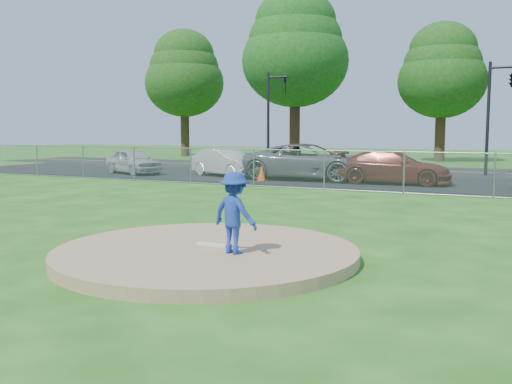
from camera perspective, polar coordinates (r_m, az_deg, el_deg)
ground at (r=19.43m, az=10.44°, el=-0.61°), size 120.00×120.00×0.00m
pitchers_mound at (r=10.26m, az=-4.95°, el=-6.10°), size 5.40×5.40×0.20m
pitching_rubber at (r=10.40m, az=-4.38°, el=-5.25°), size 0.60×0.15×0.04m
chain_link_fence at (r=21.28m, az=11.94°, el=1.98°), size 40.00×0.06×1.50m
parking_lot at (r=25.71m, az=14.37°, el=0.97°), size 50.00×8.00×0.01m
street at (r=33.07m, az=17.03°, el=2.03°), size 60.00×7.00×0.01m
tree_far_left at (r=49.90m, az=-7.19°, el=11.71°), size 6.72×6.72×10.74m
tree_left at (r=43.17m, az=3.95°, el=14.18°), size 7.84×7.84×12.53m
tree_center at (r=43.23m, az=18.13°, el=11.51°), size 6.16×6.16×9.84m
traffic_signal_left at (r=33.63m, az=1.60°, el=8.09°), size 1.28×0.20×5.60m
traffic_signal_center at (r=30.69m, az=24.15°, el=10.06°), size 1.42×2.48×5.60m
pitcher at (r=9.63m, az=-2.14°, el=-2.10°), size 1.00×0.72×1.39m
traffic_cone at (r=25.53m, az=0.57°, el=1.98°), size 0.38×0.38×0.74m
parked_car_silver at (r=30.21m, az=-12.19°, el=3.03°), size 4.10×2.90×1.30m
parked_car_white at (r=27.97m, az=-3.00°, el=2.97°), size 4.35×2.89×1.36m
parked_car_gray at (r=26.12m, az=5.35°, el=3.03°), size 6.02×2.99×1.64m
parked_car_darkred at (r=24.72m, az=13.52°, el=2.43°), size 4.93×2.22×1.40m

